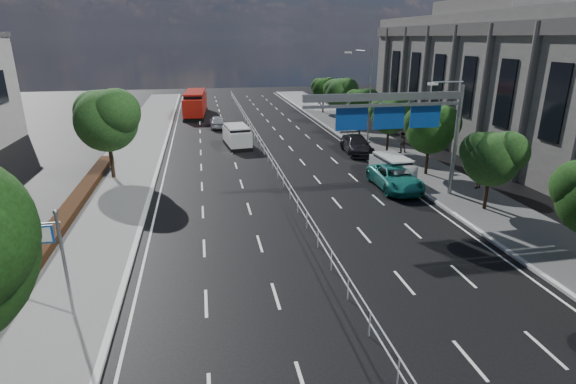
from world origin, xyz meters
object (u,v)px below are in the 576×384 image
object	(u,v)px
parked_car_teal	(395,178)
pedestrian_a	(479,175)
toilet_sign	(48,247)
silver_minivan	(392,168)
pedestrian_b	(402,143)
parked_car_dark	(357,145)
white_minivan	(237,136)
near_car_silver	(217,122)
overhead_gantry	(401,113)
red_bus	(195,103)
near_car_dark	(196,104)

from	to	relation	value
parked_car_teal	pedestrian_a	bearing A→B (deg)	-13.03
toilet_sign	silver_minivan	size ratio (longest dim) A/B	0.99
pedestrian_a	pedestrian_b	bearing A→B (deg)	-115.12
toilet_sign	parked_car_dark	distance (m)	29.41
parked_car_teal	toilet_sign	bearing A→B (deg)	-145.87
white_minivan	near_car_silver	xyz separation A→B (m)	(-1.45, 9.93, -0.29)
pedestrian_a	silver_minivan	bearing A→B (deg)	-65.13
near_car_silver	pedestrian_a	bearing A→B (deg)	121.95
overhead_gantry	near_car_silver	xyz separation A→B (m)	(-10.30, 26.61, -4.89)
silver_minivan	parked_car_teal	xyz separation A→B (m)	(-0.61, -2.00, -0.11)
parked_car_dark	pedestrian_a	xyz separation A→B (m)	(4.76, -11.51, 0.27)
near_car_silver	pedestrian_b	xyz separation A→B (m)	(15.68, -15.65, 0.34)
overhead_gantry	red_bus	bearing A→B (deg)	109.49
pedestrian_b	near_car_silver	bearing A→B (deg)	-45.02
toilet_sign	near_car_silver	bearing A→B (deg)	78.59
near_car_silver	near_car_dark	distance (m)	14.73
red_bus	silver_minivan	distance (m)	35.16
parked_car_teal	pedestrian_b	distance (m)	10.09
near_car_silver	parked_car_teal	bearing A→B (deg)	113.73
near_car_dark	overhead_gantry	bearing A→B (deg)	110.69
toilet_sign	overhead_gantry	size ratio (longest dim) A/B	0.42
silver_minivan	white_minivan	bearing A→B (deg)	125.76
overhead_gantry	white_minivan	size ratio (longest dim) A/B	2.08
overhead_gantry	red_bus	xyz separation A→B (m)	(-12.77, 36.09, -3.94)
parked_car_dark	near_car_silver	bearing A→B (deg)	133.14
toilet_sign	red_bus	distance (m)	46.42
overhead_gantry	pedestrian_a	xyz separation A→B (m)	(6.32, 0.56, -4.56)
red_bus	near_car_silver	bearing A→B (deg)	-71.57
pedestrian_a	pedestrian_b	distance (m)	10.44
near_car_dark	parked_car_dark	distance (m)	32.38
pedestrian_b	toilet_sign	bearing A→B (deg)	42.24
near_car_silver	near_car_dark	size ratio (longest dim) A/B	0.83
parked_car_dark	pedestrian_a	distance (m)	12.46
white_minivan	parked_car_dark	size ratio (longest dim) A/B	0.92
overhead_gantry	pedestrian_b	distance (m)	13.03
toilet_sign	near_car_silver	size ratio (longest dim) A/B	1.03
overhead_gantry	parked_car_dark	bearing A→B (deg)	82.64
white_minivan	near_car_dark	world-z (taller)	white_minivan
toilet_sign	near_car_dark	world-z (taller)	toilet_sign
white_minivan	pedestrian_a	xyz separation A→B (m)	(15.17, -16.12, 0.04)
toilet_sign	parked_car_dark	bearing A→B (deg)	48.96
silver_minivan	near_car_silver	bearing A→B (deg)	114.18
parked_car_teal	pedestrian_a	world-z (taller)	pedestrian_a
parked_car_teal	overhead_gantry	bearing A→B (deg)	-112.17
white_minivan	near_car_dark	size ratio (longest dim) A/B	0.96
overhead_gantry	silver_minivan	size ratio (longest dim) A/B	2.33
near_car_dark	toilet_sign	bearing A→B (deg)	87.96
toilet_sign	red_bus	bearing A→B (deg)	83.91
toilet_sign	pedestrian_b	xyz separation A→B (m)	(23.08, 21.01, -1.88)
parked_car_teal	pedestrian_a	distance (m)	5.66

